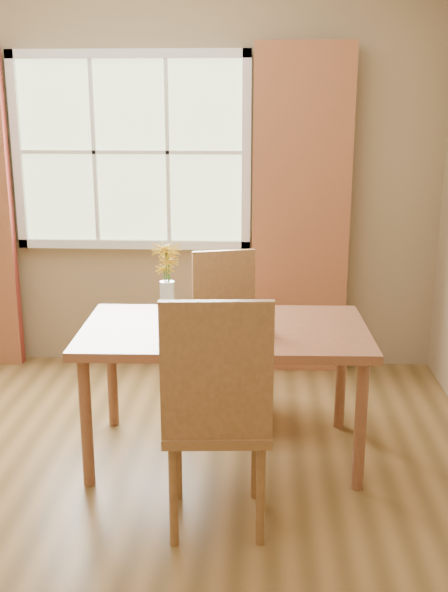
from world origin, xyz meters
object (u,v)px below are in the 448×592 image
object	(u,v)px
chair_near	(217,407)
flower_vase	(167,271)
croissant_sandwich	(207,320)
water_glass	(265,322)
dining_table	(224,341)
chair_far	(227,322)

from	to	relation	value
chair_near	flower_vase	world-z (taller)	flower_vase
croissant_sandwich	water_glass	size ratio (longest dim) A/B	1.79
dining_table	croissant_sandwich	bearing A→B (deg)	-118.26
dining_table	chair_far	distance (m)	0.71
croissant_sandwich	flower_vase	world-z (taller)	flower_vase
chair_near	croissant_sandwich	bearing A→B (deg)	94.35
chair_far	croissant_sandwich	bearing A→B (deg)	-108.50
croissant_sandwich	flower_vase	bearing A→B (deg)	118.42
chair_near	chair_far	world-z (taller)	chair_near
dining_table	chair_far	bearing A→B (deg)	90.07
chair_far	flower_vase	xyz separation A→B (m)	(-0.29, -0.53, 0.44)
water_glass	flower_vase	size ratio (longest dim) A/B	0.28
flower_vase	chair_far	bearing A→B (deg)	61.30
chair_far	water_glass	distance (m)	0.84
croissant_sandwich	chair_far	bearing A→B (deg)	78.09
chair_near	flower_vase	size ratio (longest dim) A/B	2.69
croissant_sandwich	water_glass	distance (m)	0.29
chair_near	water_glass	bearing A→B (deg)	68.84
chair_near	water_glass	xyz separation A→B (m)	(0.20, 0.64, 0.17)
dining_table	chair_near	bearing A→B (deg)	-91.10
flower_vase	croissant_sandwich	bearing A→B (deg)	-53.41
chair_near	water_glass	world-z (taller)	chair_near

